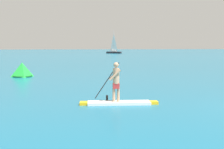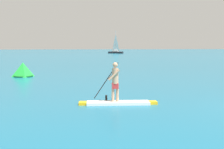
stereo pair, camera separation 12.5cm
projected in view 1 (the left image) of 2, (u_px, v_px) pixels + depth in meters
name	position (u px, v px, depth m)	size (l,w,h in m)	color
paddleboarder_near_left	(118.00, 96.00, 11.78)	(3.21, 1.14, 1.74)	white
race_marker_buoy	(22.00, 70.00, 22.45)	(1.50, 1.50, 1.10)	green
sailboat_right_horizon	(114.00, 50.00, 96.68)	(4.68, 4.39, 7.60)	black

